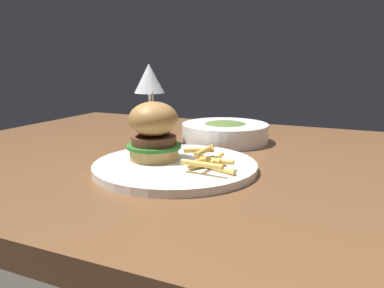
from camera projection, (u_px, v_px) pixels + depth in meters
dining_table at (222, 195)px, 0.79m from camera, size 1.36×0.89×0.74m
main_plate at (175, 166)px, 0.68m from camera, size 0.30×0.30×0.01m
burger_sandwich at (154, 131)px, 0.69m from camera, size 0.10×0.10×0.13m
fries_pile at (208, 160)px, 0.64m from camera, size 0.10×0.11×0.04m
wine_glass at (149, 82)px, 0.85m from camera, size 0.07×0.07×0.19m
soup_bowl at (225, 132)px, 0.91m from camera, size 0.21×0.21×0.05m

